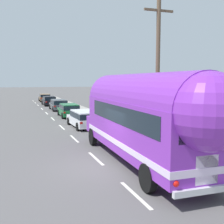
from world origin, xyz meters
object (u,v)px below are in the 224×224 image
at_px(car_lead, 84,118).
at_px(car_fourth, 49,100).
at_px(car_second, 69,110).
at_px(utility_pole, 158,70).
at_px(car_third, 59,104).
at_px(car_fifth, 45,97).
at_px(painted_bus, 145,115).

distance_m(car_lead, car_fourth, 21.55).
bearing_deg(car_second, car_lead, -90.72).
bearing_deg(car_lead, utility_pole, -72.18).
distance_m(car_third, car_fifth, 15.71).
bearing_deg(car_fifth, utility_pole, -86.47).
height_order(car_third, car_fourth, same).
height_order(utility_pole, car_second, utility_pole).
bearing_deg(car_second, car_fourth, 90.63).
bearing_deg(car_second, car_third, 89.55).
bearing_deg(car_fourth, utility_pole, -85.07).
bearing_deg(utility_pole, painted_bus, -126.22).
bearing_deg(car_second, car_fifth, 89.87).
xyz_separation_m(painted_bus, car_third, (0.14, 24.88, -1.51)).
bearing_deg(car_fourth, painted_bus, -89.86).
relative_size(car_third, car_fifth, 1.06).
relative_size(car_lead, car_third, 1.00).
height_order(car_second, car_third, same).
distance_m(car_lead, car_second, 6.90).
bearing_deg(utility_pole, car_third, 96.07).
bearing_deg(car_third, car_fifth, 90.02).
xyz_separation_m(car_second, car_fifth, (0.05, 22.80, 0.01)).
distance_m(painted_bus, car_lead, 11.00).
xyz_separation_m(car_lead, car_fourth, (-0.07, 21.55, -0.05)).
xyz_separation_m(painted_bus, car_second, (0.08, 17.80, -1.52)).
xyz_separation_m(utility_pole, painted_bus, (-2.43, -3.32, -2.12)).
xyz_separation_m(utility_pole, car_lead, (-2.44, 7.58, -3.63)).
distance_m(painted_bus, car_third, 24.93).
bearing_deg(car_lead, car_second, 89.28).
bearing_deg(utility_pole, car_fifth, 93.53).
xyz_separation_m(car_lead, car_fifth, (0.14, 29.70, -0.01)).
distance_m(car_second, car_fourth, 14.65).
height_order(car_lead, car_fifth, same).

